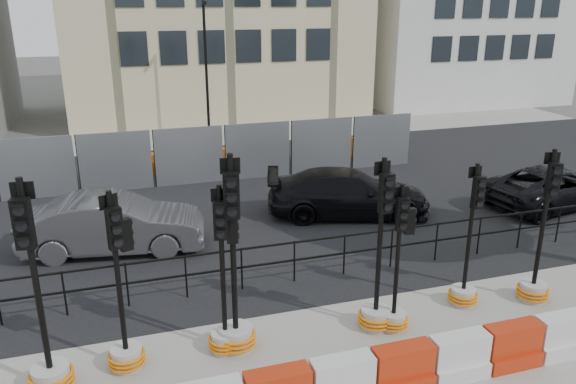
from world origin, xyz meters
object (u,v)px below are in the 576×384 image
object	(u,v)px
traffic_signal_d	(225,314)
car_c	(348,193)
traffic_signal_h	(536,271)
traffic_signal_a	(47,351)

from	to	relation	value
traffic_signal_d	car_c	world-z (taller)	traffic_signal_d
car_c	traffic_signal_h	bearing A→B (deg)	-146.80
traffic_signal_d	car_c	distance (m)	7.36
traffic_signal_a	car_c	xyz separation A→B (m)	(7.70, 5.82, -0.07)
traffic_signal_a	traffic_signal_h	bearing A→B (deg)	8.83
traffic_signal_a	traffic_signal_d	size ratio (longest dim) A/B	1.15
traffic_signal_a	traffic_signal_h	size ratio (longest dim) A/B	1.10
traffic_signal_a	traffic_signal_h	xyz separation A→B (m)	(9.46, 0.05, -0.07)
traffic_signal_h	traffic_signal_d	bearing A→B (deg)	-165.74
traffic_signal_a	traffic_signal_h	distance (m)	9.46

